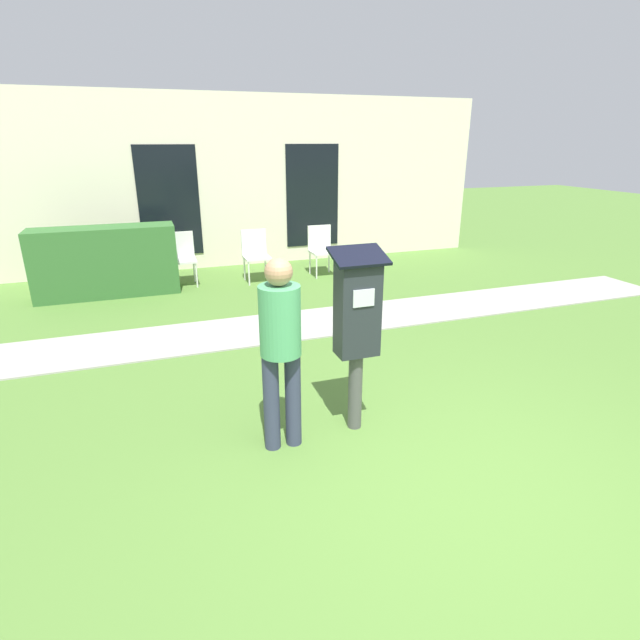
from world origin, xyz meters
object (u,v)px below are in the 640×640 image
(outdoor_chair_right, at_px, (321,246))
(person_standing, at_px, (281,341))
(outdoor_chair_left, at_px, (182,254))
(outdoor_chair_middle, at_px, (255,251))
(parking_meter, at_px, (357,318))

(outdoor_chair_right, bearing_deg, person_standing, -92.91)
(outdoor_chair_left, distance_m, outdoor_chair_right, 2.49)
(outdoor_chair_left, xyz_separation_m, outdoor_chair_middle, (1.24, -0.19, 0.00))
(outdoor_chair_middle, bearing_deg, person_standing, -93.44)
(outdoor_chair_middle, height_order, outdoor_chair_right, same)
(parking_meter, distance_m, outdoor_chair_middle, 5.06)
(parking_meter, height_order, outdoor_chair_left, parking_meter)
(parking_meter, height_order, person_standing, parking_meter)
(person_standing, bearing_deg, outdoor_chair_right, 97.81)
(outdoor_chair_left, distance_m, outdoor_chair_middle, 1.26)
(person_standing, relative_size, outdoor_chair_left, 1.76)
(outdoor_chair_middle, distance_m, outdoor_chair_right, 1.24)
(parking_meter, distance_m, outdoor_chair_right, 5.31)
(outdoor_chair_right, bearing_deg, parking_meter, -86.52)
(parking_meter, relative_size, outdoor_chair_middle, 1.77)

